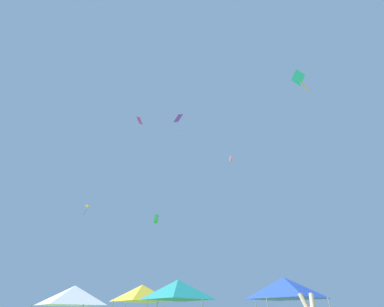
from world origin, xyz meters
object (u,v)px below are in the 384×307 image
object	(u,v)px
kite_magenta_diamond	(140,121)
kite_purple_diamond	(178,119)
canopy_tent_yellow	(142,293)
canopy_tent_teal	(178,290)
kite_pink_box	(231,159)
kite_green_box	(156,219)
kite_cyan_diamond	(299,79)
canopy_tent_blue	(286,288)
kite_yellow_diamond	(88,207)
canopy_tent_white	(73,295)

from	to	relation	value
kite_magenta_diamond	kite_purple_diamond	xyz separation A→B (m)	(4.54, 0.16, 0.34)
canopy_tent_yellow	canopy_tent_teal	xyz separation A→B (m)	(2.91, -3.66, -0.08)
kite_pink_box	kite_green_box	distance (m)	14.00
kite_magenta_diamond	kite_cyan_diamond	bearing A→B (deg)	-8.41
kite_cyan_diamond	canopy_tent_teal	bearing A→B (deg)	-170.15
canopy_tent_blue	kite_purple_diamond	bearing A→B (deg)	137.73
kite_purple_diamond	kite_yellow_diamond	size ratio (longest dim) A/B	2.04
canopy_tent_white	kite_yellow_diamond	xyz separation A→B (m)	(-6.68, 11.44, 9.56)
kite_pink_box	kite_purple_diamond	xyz separation A→B (m)	(-7.12, -7.45, 1.11)
kite_purple_diamond	kite_green_box	distance (m)	15.24
canopy_tent_teal	kite_purple_diamond	xyz separation A→B (m)	(-1.20, 5.27, 18.42)
canopy_tent_teal	kite_pink_box	bearing A→B (deg)	65.02
kite_magenta_diamond	kite_green_box	xyz separation A→B (m)	(0.54, 12.42, -7.79)
kite_cyan_diamond	kite_yellow_diamond	xyz separation A→B (m)	(-25.22, 7.76, -12.22)
canopy_tent_teal	kite_cyan_diamond	distance (m)	25.30
canopy_tent_blue	kite_green_box	size ratio (longest dim) A/B	2.39
kite_purple_diamond	kite_green_box	size ratio (longest dim) A/B	2.05
canopy_tent_teal	canopy_tent_blue	bearing A→B (deg)	-10.19
canopy_tent_blue	canopy_tent_white	size ratio (longest dim) A/B	1.13
kite_cyan_diamond	kite_purple_diamond	distance (m)	15.05
canopy_tent_white	kite_yellow_diamond	size ratio (longest dim) A/B	2.10
canopy_tent_teal	kite_magenta_diamond	xyz separation A→B (m)	(-5.74, 5.11, 18.08)
kite_cyan_diamond	kite_green_box	bearing A→B (deg)	140.45
kite_magenta_diamond	kite_cyan_diamond	distance (m)	19.48
canopy_tent_blue	kite_cyan_diamond	distance (m)	22.97
canopy_tent_blue	canopy_tent_white	xyz separation A→B (m)	(-11.03, -0.35, -0.32)
canopy_tent_teal	kite_green_box	xyz separation A→B (m)	(-5.20, 17.53, 10.29)
canopy_tent_white	canopy_tent_teal	bearing A→B (deg)	14.60
kite_cyan_diamond	kite_yellow_diamond	distance (m)	29.08
canopy_tent_yellow	kite_green_box	xyz separation A→B (m)	(-2.28, 13.86, 10.21)
canopy_tent_white	kite_pink_box	size ratio (longest dim) A/B	3.61
canopy_tent_blue	kite_yellow_diamond	distance (m)	22.84
kite_pink_box	kite_purple_diamond	size ratio (longest dim) A/B	0.29
canopy_tent_blue	kite_green_box	bearing A→B (deg)	120.49
canopy_tent_yellow	kite_yellow_diamond	bearing A→B (deg)	144.79
kite_purple_diamond	kite_green_box	xyz separation A→B (m)	(-4.00, 12.26, -8.13)
canopy_tent_white	canopy_tent_blue	bearing A→B (deg)	1.82
canopy_tent_yellow	kite_yellow_diamond	xyz separation A→B (m)	(-9.06, 6.40, 9.14)
kite_cyan_diamond	kite_green_box	distance (m)	26.38
canopy_tent_yellow	kite_magenta_diamond	distance (m)	18.28
kite_purple_diamond	kite_yellow_diamond	xyz separation A→B (m)	(-10.78, 4.79, -9.20)
canopy_tent_white	kite_pink_box	distance (m)	25.22
kite_cyan_diamond	kite_yellow_diamond	size ratio (longest dim) A/B	2.22
canopy_tent_blue	kite_purple_diamond	xyz separation A→B (m)	(-6.93, 6.30, 18.44)
kite_magenta_diamond	kite_yellow_diamond	xyz separation A→B (m)	(-6.24, 4.96, -8.87)
kite_pink_box	kite_magenta_diamond	bearing A→B (deg)	-146.88
canopy_tent_white	kite_magenta_diamond	world-z (taller)	kite_magenta_diamond
canopy_tent_blue	kite_yellow_diamond	size ratio (longest dim) A/B	2.38
kite_yellow_diamond	canopy_tent_blue	bearing A→B (deg)	-32.06
kite_purple_diamond	kite_yellow_diamond	bearing A→B (deg)	156.03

